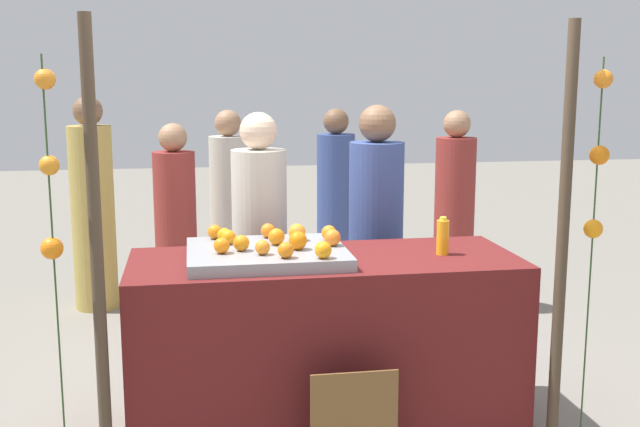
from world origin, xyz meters
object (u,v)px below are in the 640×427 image
at_px(orange_1, 329,233).
at_px(vendor_right, 376,250).
at_px(chalkboard_sign, 354,427).
at_px(orange_0, 229,237).
at_px(juice_bottle, 443,237).
at_px(stall_counter, 325,343).
at_px(vendor_left, 260,258).

bearing_deg(orange_1, vendor_right, 56.52).
bearing_deg(chalkboard_sign, vendor_right, 72.48).
distance_m(orange_0, orange_1, 0.52).
xyz_separation_m(juice_bottle, chalkboard_sign, (-0.57, -0.53, -0.75)).
height_order(orange_1, vendor_right, vendor_right).
relative_size(stall_counter, juice_bottle, 10.00).
relative_size(vendor_left, vendor_right, 0.98).
relative_size(orange_1, chalkboard_sign, 0.15).
bearing_deg(orange_0, vendor_right, 33.67).
bearing_deg(stall_counter, vendor_right, 58.91).
xyz_separation_m(stall_counter, juice_bottle, (0.61, -0.03, 0.54)).
bearing_deg(juice_bottle, stall_counter, 177.32).
xyz_separation_m(chalkboard_sign, vendor_left, (-0.30, 1.26, 0.50)).
bearing_deg(chalkboard_sign, stall_counter, 93.75).
bearing_deg(vendor_right, chalkboard_sign, -107.52).
distance_m(juice_bottle, vendor_left, 1.17).
bearing_deg(stall_counter, chalkboard_sign, -86.25).
height_order(orange_0, vendor_right, vendor_right).
xyz_separation_m(orange_0, orange_1, (0.52, 0.01, 0.00)).
relative_size(orange_1, vendor_right, 0.05).
xyz_separation_m(stall_counter, orange_0, (-0.48, 0.12, 0.55)).
relative_size(orange_1, juice_bottle, 0.41).
height_order(juice_bottle, chalkboard_sign, juice_bottle).
distance_m(chalkboard_sign, vendor_right, 1.44).
height_order(orange_0, chalkboard_sign, orange_0).
relative_size(stall_counter, chalkboard_sign, 3.72).
xyz_separation_m(juice_bottle, vendor_left, (-0.87, 0.73, -0.25)).
distance_m(orange_1, chalkboard_sign, 1.02).
bearing_deg(orange_0, stall_counter, -14.50).
height_order(orange_1, juice_bottle, juice_bottle).
distance_m(stall_counter, vendor_right, 0.91).
height_order(orange_0, orange_1, orange_1).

